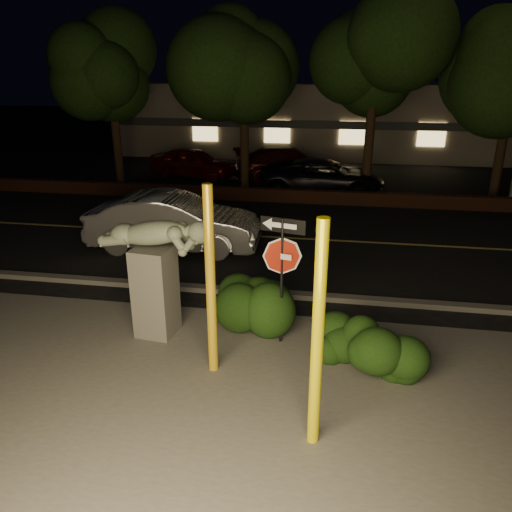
{
  "coord_description": "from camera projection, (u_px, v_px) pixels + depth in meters",
  "views": [
    {
      "loc": [
        1.42,
        -7.3,
        4.9
      ],
      "look_at": [
        -0.01,
        1.23,
        1.6
      ],
      "focal_mm": 35.0,
      "sensor_mm": 36.0,
      "label": 1
    }
  ],
  "objects": [
    {
      "name": "patio",
      "position": [
        233.0,
        401.0,
        7.77
      ],
      "size": [
        14.0,
        6.0,
        0.02
      ],
      "primitive_type": "cube",
      "color": "#4C4944",
      "rests_on": "ground"
    },
    {
      "name": "tree_far_a",
      "position": [
        108.0,
        54.0,
        20.0
      ],
      "size": [
        4.6,
        4.6,
        7.43
      ],
      "color": "black",
      "rests_on": "ground"
    },
    {
      "name": "sculpture",
      "position": [
        155.0,
        264.0,
        9.25
      ],
      "size": [
        2.23,
        0.83,
        2.38
      ],
      "rotation": [
        0.0,
        0.0,
        -0.12
      ],
      "color": "#4C4944",
      "rests_on": "ground"
    },
    {
      "name": "building",
      "position": [
        319.0,
        116.0,
        31.0
      ],
      "size": [
        22.0,
        10.2,
        4.0
      ],
      "color": "#6E6658",
      "rests_on": "ground"
    },
    {
      "name": "silver_sedan",
      "position": [
        174.0,
        222.0,
        14.02
      ],
      "size": [
        4.87,
        1.89,
        1.58
      ],
      "primitive_type": "imported",
      "rotation": [
        0.0,
        0.0,
        1.62
      ],
      "color": "silver",
      "rests_on": "ground"
    },
    {
      "name": "yellow_pole_left",
      "position": [
        211.0,
        283.0,
        8.03
      ],
      "size": [
        0.16,
        0.16,
        3.26
      ],
      "primitive_type": "cylinder",
      "color": "gold",
      "rests_on": "ground"
    },
    {
      "name": "lane_marking",
      "position": [
        288.0,
        238.0,
        15.14
      ],
      "size": [
        80.0,
        0.12,
        0.0
      ],
      "primitive_type": "cube",
      "color": "tan",
      "rests_on": "road"
    },
    {
      "name": "signpost",
      "position": [
        282.0,
        256.0,
        8.85
      ],
      "size": [
        0.81,
        0.22,
        2.45
      ],
      "rotation": [
        0.0,
        0.0,
        -0.24
      ],
      "color": "black",
      "rests_on": "ground"
    },
    {
      "name": "yellow_pole_right",
      "position": [
        317.0,
        339.0,
        6.39
      ],
      "size": [
        0.16,
        0.16,
        3.25
      ],
      "primitive_type": "cylinder",
      "color": "yellow",
      "rests_on": "ground"
    },
    {
      "name": "curb",
      "position": [
        269.0,
        293.0,
        11.35
      ],
      "size": [
        80.0,
        0.25,
        0.12
      ],
      "primitive_type": "cube",
      "color": "#4C4944",
      "rests_on": "ground"
    },
    {
      "name": "parked_car_darkred",
      "position": [
        289.0,
        164.0,
        22.66
      ],
      "size": [
        5.42,
        3.43,
        1.46
      ],
      "primitive_type": "imported",
      "rotation": [
        0.0,
        0.0,
        1.87
      ],
      "color": "#380F0D",
      "rests_on": "ground"
    },
    {
      "name": "brick_wall",
      "position": [
        300.0,
        196.0,
        19.02
      ],
      "size": [
        40.0,
        0.35,
        0.5
      ],
      "primitive_type": "cube",
      "color": "#472317",
      "rests_on": "ground"
    },
    {
      "name": "ground",
      "position": [
        297.0,
        212.0,
        17.91
      ],
      "size": [
        90.0,
        90.0,
        0.0
      ],
      "primitive_type": "plane",
      "color": "black",
      "rests_on": "ground"
    },
    {
      "name": "tree_far_c",
      "position": [
        377.0,
        44.0,
        18.08
      ],
      "size": [
        4.8,
        4.8,
        7.84
      ],
      "color": "black",
      "rests_on": "ground"
    },
    {
      "name": "parked_car_red",
      "position": [
        193.0,
        163.0,
        23.17
      ],
      "size": [
        4.33,
        2.49,
        1.39
      ],
      "primitive_type": "imported",
      "rotation": [
        0.0,
        0.0,
        1.35
      ],
      "color": "maroon",
      "rests_on": "ground"
    },
    {
      "name": "tree_far_b",
      "position": [
        244.0,
        34.0,
        19.09
      ],
      "size": [
        5.2,
        5.2,
        8.41
      ],
      "color": "black",
      "rests_on": "ground"
    },
    {
      "name": "hedge_far_right",
      "position": [
        385.0,
        349.0,
        8.28
      ],
      "size": [
        1.6,
        1.19,
        1.0
      ],
      "primitive_type": "ellipsoid",
      "rotation": [
        0.0,
        0.0,
        -0.22
      ],
      "color": "black",
      "rests_on": "ground"
    },
    {
      "name": "parked_car_dark",
      "position": [
        322.0,
        177.0,
        20.24
      ],
      "size": [
        5.12,
        2.61,
        1.39
      ],
      "primitive_type": "imported",
      "rotation": [
        0.0,
        0.0,
        1.63
      ],
      "color": "black",
      "rests_on": "ground"
    },
    {
      "name": "parking_lot",
      "position": [
        310.0,
        173.0,
        24.36
      ],
      "size": [
        40.0,
        12.0,
        0.01
      ],
      "primitive_type": "cube",
      "color": "black",
      "rests_on": "ground"
    },
    {
      "name": "hedge_center",
      "position": [
        260.0,
        301.0,
        9.81
      ],
      "size": [
        2.26,
        1.19,
        1.14
      ],
      "primitive_type": "ellipsoid",
      "rotation": [
        0.0,
        0.0,
        -0.08
      ],
      "color": "black",
      "rests_on": "ground"
    },
    {
      "name": "road",
      "position": [
        288.0,
        238.0,
        15.15
      ],
      "size": [
        80.0,
        8.0,
        0.01
      ],
      "primitive_type": "cube",
      "color": "black",
      "rests_on": "ground"
    },
    {
      "name": "hedge_right",
      "position": [
        332.0,
        330.0,
        8.82
      ],
      "size": [
        1.77,
        1.23,
        1.05
      ],
      "primitive_type": "ellipsoid",
      "rotation": [
        0.0,
        0.0,
        -0.25
      ],
      "color": "black",
      "rests_on": "ground"
    }
  ]
}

